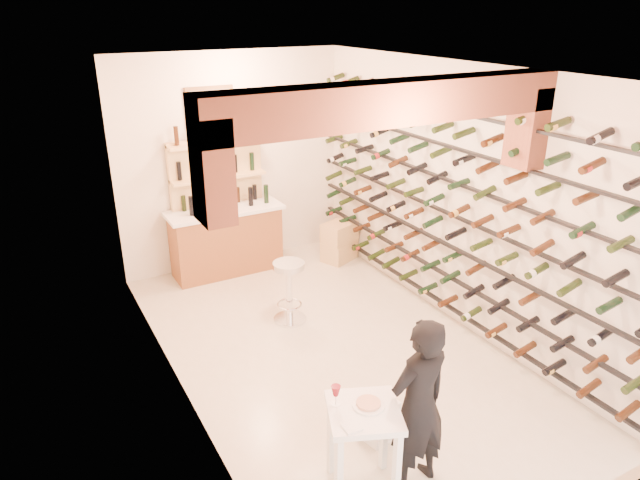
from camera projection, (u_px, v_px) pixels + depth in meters
The scene contains 11 objects.
ground at pixel (332, 350), 6.78m from camera, with size 6.00×6.00×0.00m, color beige.
room_shell at pixel (347, 170), 5.72m from camera, with size 3.52×6.02×3.21m.
wine_rack at pixel (444, 206), 6.88m from camera, with size 0.32×5.70×2.56m.
back_counter at pixel (226, 239), 8.59m from camera, with size 1.70×0.62×1.29m.
back_shelving at pixel (218, 194), 8.54m from camera, with size 1.40×0.31×2.73m.
tasting_table at pixel (363, 424), 4.58m from camera, with size 0.74×0.74×1.00m.
white_stool at pixel (377, 418), 5.38m from camera, with size 0.31×0.31×0.39m, color white.
person at pixel (418, 405), 4.64m from camera, with size 0.57×0.38×1.57m, color black.
chrome_barstool at pixel (289, 287), 7.25m from camera, with size 0.42×0.42×0.82m.
crate_lower at pixel (339, 250), 9.13m from camera, with size 0.52×0.37×0.31m, color tan.
crate_upper at pixel (339, 232), 9.01m from camera, with size 0.53×0.36×0.31m, color tan.
Camera 1 is at (-2.93, -4.98, 3.78)m, focal length 32.27 mm.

